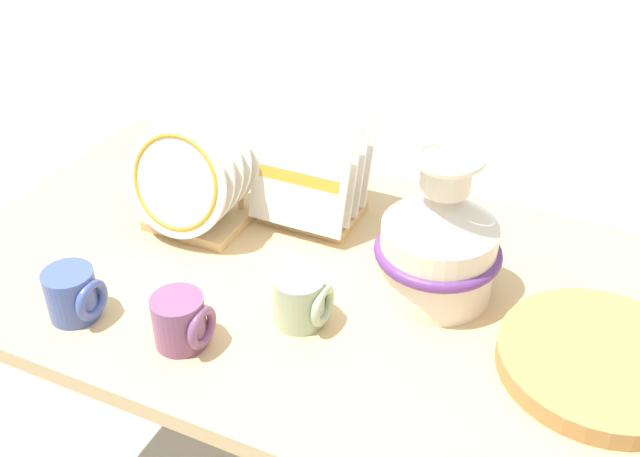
{
  "coord_description": "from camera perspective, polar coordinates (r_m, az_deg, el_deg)",
  "views": [
    {
      "loc": [
        0.48,
        -1.04,
        1.62
      ],
      "look_at": [
        0.0,
        0.0,
        0.84
      ],
      "focal_mm": 42.0,
      "sensor_mm": 36.0,
      "label": 1
    }
  ],
  "objects": [
    {
      "name": "display_table",
      "position": [
        1.5,
        0.0,
        -6.01
      ],
      "size": [
        1.46,
        0.83,
        0.73
      ],
      "color": "tan",
      "rests_on": "ground_plane"
    },
    {
      "name": "ceramic_vase",
      "position": [
        1.36,
        9.06,
        -0.75
      ],
      "size": [
        0.23,
        0.23,
        0.3
      ],
      "color": "silver",
      "rests_on": "display_table"
    },
    {
      "name": "dish_rack_round_plates",
      "position": [
        1.55,
        -9.67,
        3.54
      ],
      "size": [
        0.23,
        0.21,
        0.25
      ],
      "color": "tan",
      "rests_on": "display_table"
    },
    {
      "name": "dish_rack_square_plates",
      "position": [
        1.57,
        -0.51,
        3.67
      ],
      "size": [
        0.21,
        0.2,
        0.23
      ],
      "color": "tan",
      "rests_on": "display_table"
    },
    {
      "name": "wicker_charger_stack",
      "position": [
        1.33,
        20.64,
        -9.46
      ],
      "size": [
        0.34,
        0.34,
        0.04
      ],
      "color": "#AD7F47",
      "rests_on": "display_table"
    },
    {
      "name": "mug_plum_glaze",
      "position": [
        1.29,
        -10.49,
        -6.97
      ],
      "size": [
        0.1,
        0.09,
        0.09
      ],
      "color": "#7A4770",
      "rests_on": "display_table"
    },
    {
      "name": "mug_sage_glaze",
      "position": [
        1.31,
        -1.41,
        -5.48
      ],
      "size": [
        0.1,
        0.09,
        0.09
      ],
      "color": "#9EB28E",
      "rests_on": "display_table"
    },
    {
      "name": "mug_cobalt_glaze",
      "position": [
        1.4,
        -18.26,
        -4.79
      ],
      "size": [
        0.1,
        0.09,
        0.09
      ],
      "color": "#42569E",
      "rests_on": "display_table"
    }
  ]
}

